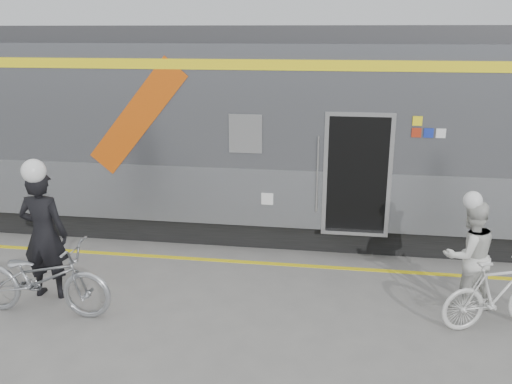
% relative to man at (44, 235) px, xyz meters
% --- Properties ---
extents(ground, '(90.00, 90.00, 0.00)m').
position_rel_man_xyz_m(ground, '(3.32, -0.45, -1.02)').
color(ground, slate).
rests_on(ground, ground).
extents(train, '(24.00, 3.17, 4.10)m').
position_rel_man_xyz_m(train, '(2.56, 3.75, 1.03)').
color(train, black).
rests_on(train, ground).
extents(safety_strip, '(24.00, 0.12, 0.01)m').
position_rel_man_xyz_m(safety_strip, '(3.32, 1.70, -1.02)').
color(safety_strip, yellow).
rests_on(safety_strip, ground).
extents(man, '(0.74, 0.49, 2.04)m').
position_rel_man_xyz_m(man, '(0.00, 0.00, 0.00)').
color(man, black).
rests_on(man, ground).
extents(bicycle_left, '(2.14, 0.75, 1.12)m').
position_rel_man_xyz_m(bicycle_left, '(0.20, -0.55, -0.46)').
color(bicycle_left, '#9C9EA3').
rests_on(bicycle_left, ground).
extents(woman, '(0.98, 0.88, 1.67)m').
position_rel_man_xyz_m(woman, '(6.37, 0.61, -0.19)').
color(woman, silver).
rests_on(woman, ground).
extents(bicycle_right, '(1.74, 1.04, 1.01)m').
position_rel_man_xyz_m(bicycle_right, '(6.67, 0.06, -0.51)').
color(bicycle_right, silver).
rests_on(bicycle_right, ground).
extents(helmet_man, '(0.35, 0.35, 0.35)m').
position_rel_man_xyz_m(helmet_man, '(0.00, 0.00, 1.20)').
color(helmet_man, white).
rests_on(helmet_man, man).
extents(helmet_woman, '(0.27, 0.27, 0.27)m').
position_rel_man_xyz_m(helmet_woman, '(6.37, 0.61, 0.78)').
color(helmet_woman, white).
rests_on(helmet_woman, woman).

